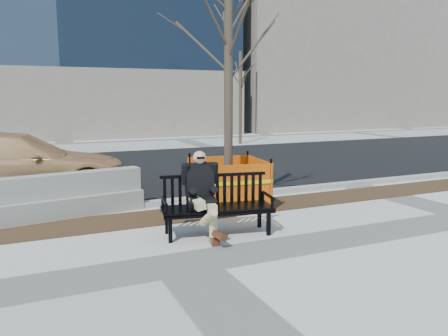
{
  "coord_description": "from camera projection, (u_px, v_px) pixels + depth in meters",
  "views": [
    {
      "loc": [
        -2.02,
        -5.95,
        2.42
      ],
      "look_at": [
        1.41,
        1.67,
        1.08
      ],
      "focal_mm": 35.84,
      "sensor_mm": 36.0,
      "label": 1
    }
  ],
  "objects": [
    {
      "name": "bench",
      "position": [
        217.0,
        234.0,
        7.93
      ],
      "size": [
        2.09,
        1.07,
        1.06
      ],
      "primitive_type": null,
      "rotation": [
        0.0,
        0.0,
        -0.19
      ],
      "color": "black",
      "rests_on": "ground"
    },
    {
      "name": "sedan",
      "position": [
        18.0,
        196.0,
        11.02
      ],
      "size": [
        5.64,
        2.96,
        1.56
      ],
      "primitive_type": "imported",
      "rotation": [
        0.0,
        0.0,
        1.42
      ],
      "color": "tan",
      "rests_on": "ground"
    },
    {
      "name": "jersey_barrier_left",
      "position": [
        66.0,
        216.0,
        9.13
      ],
      "size": [
        3.2,
        1.12,
        0.9
      ],
      "primitive_type": null,
      "rotation": [
        0.0,
        0.0,
        0.16
      ],
      "color": "gray",
      "rests_on": "ground"
    },
    {
      "name": "far_tree_right",
      "position": [
        240.0,
        144.0,
        23.27
      ],
      "size": [
        2.19,
        2.19,
        5.06
      ],
      "primitive_type": null,
      "rotation": [
        0.0,
        0.0,
        0.19
      ],
      "color": "#4E4232",
      "rests_on": "ground"
    },
    {
      "name": "seated_man",
      "position": [
        201.0,
        235.0,
        7.91
      ],
      "size": [
        0.82,
        1.15,
        1.47
      ],
      "primitive_type": null,
      "rotation": [
        0.0,
        0.0,
        -0.19
      ],
      "color": "black",
      "rests_on": "ground"
    },
    {
      "name": "curb",
      "position": [
        130.0,
        206.0,
        9.74
      ],
      "size": [
        60.0,
        0.25,
        0.12
      ],
      "primitive_type": "cube",
      "color": "#9E9B93",
      "rests_on": "ground"
    },
    {
      "name": "asphalt_street",
      "position": [
        94.0,
        172.0,
        14.48
      ],
      "size": [
        60.0,
        10.4,
        0.01
      ],
      "primitive_type": "cube",
      "color": "black",
      "rests_on": "ground"
    },
    {
      "name": "mulch_strip",
      "position": [
        140.0,
        219.0,
        8.89
      ],
      "size": [
        40.0,
        1.2,
        0.02
      ],
      "primitive_type": "cube",
      "color": "#47301C",
      "rests_on": "ground"
    },
    {
      "name": "tree_fence",
      "position": [
        228.0,
        206.0,
        9.96
      ],
      "size": [
        2.54,
        2.54,
        5.69
      ],
      "primitive_type": null,
      "rotation": [
        0.0,
        0.0,
        -0.12
      ],
      "color": "#FF5D0E",
      "rests_on": "ground"
    },
    {
      "name": "ground",
      "position": [
        183.0,
        263.0,
        6.55
      ],
      "size": [
        120.0,
        120.0,
        0.0
      ],
      "primitive_type": "plane",
      "color": "beige",
      "rests_on": "ground"
    }
  ]
}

